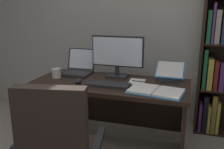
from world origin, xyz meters
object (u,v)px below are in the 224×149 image
(desk, at_px, (112,99))
(pen, at_px, (139,81))
(coffee_mug, at_px, (56,73))
(reading_stand_with_book, at_px, (170,72))
(keyboard, at_px, (107,85))
(open_binder, at_px, (156,91))
(notepad, at_px, (137,82))
(computer_mouse, at_px, (78,81))
(laptop, at_px, (78,68))
(monitor, at_px, (117,56))

(desk, bearing_deg, pen, -0.51)
(coffee_mug, bearing_deg, reading_stand_with_book, 14.41)
(keyboard, distance_m, open_binder, 0.46)
(notepad, bearing_deg, open_binder, -47.24)
(computer_mouse, distance_m, notepad, 0.57)
(keyboard, xyz_separation_m, coffee_mug, (-0.60, 0.11, 0.04))
(desk, bearing_deg, keyboard, -86.26)
(laptop, relative_size, pen, 2.41)
(laptop, xyz_separation_m, coffee_mug, (-0.14, -0.24, -0.01))
(keyboard, relative_size, notepad, 2.00)
(monitor, height_order, reading_stand_with_book, monitor)
(monitor, xyz_separation_m, notepad, (0.24, -0.15, -0.22))
(computer_mouse, bearing_deg, notepad, 18.96)
(laptop, relative_size, keyboard, 0.80)
(desk, xyz_separation_m, computer_mouse, (-0.29, -0.19, 0.22))
(keyboard, bearing_deg, computer_mouse, 180.00)
(open_binder, bearing_deg, computer_mouse, -174.70)
(monitor, xyz_separation_m, coffee_mug, (-0.60, -0.22, -0.17))
(laptop, xyz_separation_m, pen, (0.73, -0.16, -0.04))
(open_binder, height_order, coffee_mug, coffee_mug)
(keyboard, height_order, notepad, keyboard)
(pen, bearing_deg, open_binder, -49.96)
(computer_mouse, relative_size, open_binder, 0.20)
(keyboard, bearing_deg, pen, 35.35)
(laptop, height_order, computer_mouse, laptop)
(reading_stand_with_book, bearing_deg, monitor, -172.83)
(keyboard, height_order, coffee_mug, coffee_mug)
(laptop, distance_m, open_binder, 1.01)
(laptop, xyz_separation_m, reading_stand_with_book, (1.00, 0.06, 0.02))
(keyboard, bearing_deg, monitor, 90.00)
(computer_mouse, bearing_deg, pen, 18.33)
(pen, bearing_deg, notepad, 180.00)
(keyboard, distance_m, notepad, 0.31)
(pen, bearing_deg, computer_mouse, -161.67)
(coffee_mug, bearing_deg, desk, 7.58)
(coffee_mug, bearing_deg, notepad, 5.13)
(notepad, distance_m, pen, 0.02)
(computer_mouse, height_order, notepad, computer_mouse)
(keyboard, relative_size, coffee_mug, 4.31)
(reading_stand_with_book, xyz_separation_m, open_binder, (-0.08, -0.45, -0.07))
(desk, relative_size, open_binder, 3.00)
(keyboard, xyz_separation_m, pen, (0.26, 0.19, 0.00))
(desk, distance_m, reading_stand_with_book, 0.65)
(desk, xyz_separation_m, keyboard, (0.01, -0.19, 0.21))
(desk, distance_m, coffee_mug, 0.64)
(monitor, height_order, open_binder, monitor)
(reading_stand_with_book, xyz_separation_m, pen, (-0.28, -0.22, -0.07))
(computer_mouse, bearing_deg, desk, 33.30)
(desk, xyz_separation_m, reading_stand_with_book, (0.55, 0.21, 0.28))
(reading_stand_with_book, bearing_deg, notepad, -143.74)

